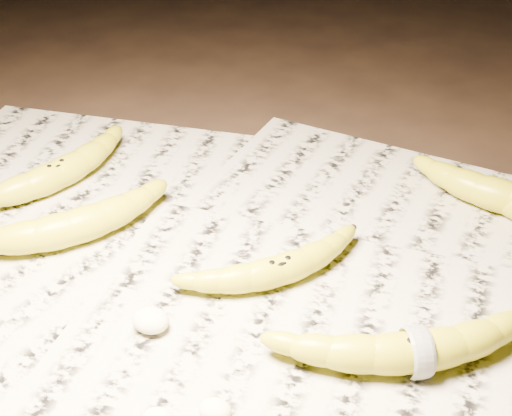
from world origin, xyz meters
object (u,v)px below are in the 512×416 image
at_px(banana_left_a, 56,172).
at_px(banana_taped, 417,349).
at_px(banana_left_b, 70,225).
at_px(banana_center, 279,268).
at_px(banana_upper_a, 511,196).

bearing_deg(banana_left_a, banana_taped, -84.15).
xyz_separation_m(banana_left_b, banana_taped, (0.39, -0.04, -0.00)).
bearing_deg(banana_left_b, banana_taped, -55.01).
relative_size(banana_center, banana_upper_a, 0.85).
xyz_separation_m(banana_left_a, banana_upper_a, (0.52, 0.15, 0.00)).
height_order(banana_center, banana_upper_a, banana_upper_a).
relative_size(banana_left_b, banana_center, 1.16).
distance_m(banana_left_a, banana_center, 0.32).
bearing_deg(banana_left_b, banana_center, -43.84).
relative_size(banana_left_a, banana_upper_a, 1.02).
distance_m(banana_left_a, banana_left_b, 0.12).
relative_size(banana_center, banana_taped, 0.77).
bearing_deg(banana_left_b, banana_upper_a, -20.74).
bearing_deg(banana_upper_a, banana_left_a, -158.95).
xyz_separation_m(banana_left_b, banana_center, (0.23, 0.02, -0.00)).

